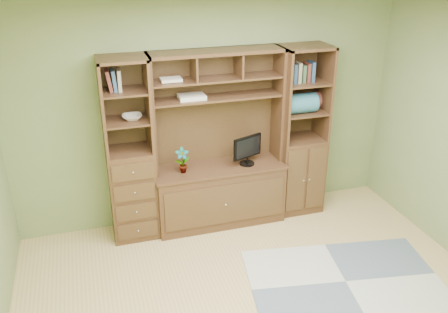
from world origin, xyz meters
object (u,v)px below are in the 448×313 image
object	(u,v)px
left_tower	(129,152)
right_tower	(301,132)
monitor	(247,145)
center_hutch	(219,143)

from	to	relation	value
left_tower	right_tower	bearing A→B (deg)	0.00
left_tower	right_tower	size ratio (longest dim) A/B	1.00
right_tower	monitor	world-z (taller)	right_tower
left_tower	monitor	size ratio (longest dim) A/B	4.27
center_hutch	left_tower	distance (m)	1.00
center_hutch	left_tower	bearing A→B (deg)	177.71
right_tower	center_hutch	bearing A→B (deg)	-177.77
center_hutch	left_tower	world-z (taller)	same
center_hutch	monitor	distance (m)	0.33
center_hutch	right_tower	distance (m)	1.03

